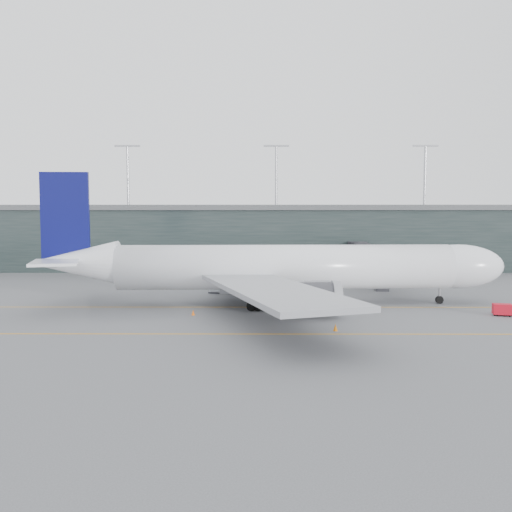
{
  "coord_description": "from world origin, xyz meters",
  "views": [
    {
      "loc": [
        0.64,
        -70.42,
        11.56
      ],
      "look_at": [
        0.41,
        -4.0,
        6.91
      ],
      "focal_mm": 35.0,
      "sensor_mm": 36.0,
      "label": 1
    }
  ],
  "objects": [
    {
      "name": "ground",
      "position": [
        0.0,
        0.0,
        0.0
      ],
      "size": [
        320.0,
        320.0,
        0.0
      ],
      "primitive_type": "plane",
      "color": "#525256",
      "rests_on": "ground"
    },
    {
      "name": "taxiline_a",
      "position": [
        0.0,
        -4.0,
        0.01
      ],
      "size": [
        160.0,
        0.25,
        0.02
      ],
      "primitive_type": "cube",
      "color": "orange",
      "rests_on": "ground"
    },
    {
      "name": "taxiline_b",
      "position": [
        0.0,
        -20.0,
        0.01
      ],
      "size": [
        160.0,
        0.25,
        0.02
      ],
      "primitive_type": "cube",
      "color": "orange",
      "rests_on": "ground"
    },
    {
      "name": "taxiline_lead_main",
      "position": [
        5.0,
        20.0,
        0.01
      ],
      "size": [
        0.25,
        60.0,
        0.02
      ],
      "primitive_type": "cube",
      "color": "orange",
      "rests_on": "ground"
    },
    {
      "name": "terminal",
      "position": [
        -0.0,
        58.0,
        7.62
      ],
      "size": [
        240.0,
        36.0,
        29.0
      ],
      "color": "black",
      "rests_on": "ground"
    },
    {
      "name": "main_aircraft",
      "position": [
        3.92,
        -1.95,
        5.09
      ],
      "size": [
        64.63,
        60.76,
        18.14
      ],
      "rotation": [
        0.0,
        0.0,
        0.04
      ],
      "color": "white",
      "rests_on": "ground"
    },
    {
      "name": "jet_bridge",
      "position": [
        21.67,
        26.26,
        5.29
      ],
      "size": [
        6.32,
        46.41,
        7.06
      ],
      "rotation": [
        0.0,
        0.0,
        -0.06
      ],
      "color": "#2C2B30",
      "rests_on": "ground"
    },
    {
      "name": "gse_cart",
      "position": [
        30.58,
        -9.97,
        0.81
      ],
      "size": [
        2.41,
        1.85,
        1.46
      ],
      "rotation": [
        0.0,
        0.0,
        -0.25
      ],
      "color": "red",
      "rests_on": "ground"
    },
    {
      "name": "uld_a",
      "position": [
        -5.99,
        8.91,
        1.02
      ],
      "size": [
        2.59,
        2.34,
        1.93
      ],
      "rotation": [
        0.0,
        0.0,
        -0.36
      ],
      "color": "#39393E",
      "rests_on": "ground"
    },
    {
      "name": "uld_b",
      "position": [
        -3.85,
        12.34,
        1.0
      ],
      "size": [
        2.47,
        2.18,
        1.91
      ],
      "rotation": [
        0.0,
        0.0,
        0.27
      ],
      "color": "#39393E",
      "rests_on": "ground"
    },
    {
      "name": "uld_c",
      "position": [
        1.14,
        10.0,
        1.09
      ],
      "size": [
        2.71,
        2.41,
        2.07
      ],
      "rotation": [
        0.0,
        0.0,
        0.29
      ],
      "color": "#39393E",
      "rests_on": "ground"
    },
    {
      "name": "cone_wing_stbd",
      "position": [
        8.84,
        -18.51,
        0.38
      ],
      "size": [
        0.47,
        0.47,
        0.75
      ],
      "primitive_type": "cone",
      "color": "#D0680B",
      "rests_on": "ground"
    },
    {
      "name": "cone_wing_port",
      "position": [
        11.04,
        10.18,
        0.4
      ],
      "size": [
        0.5,
        0.5,
        0.8
      ],
      "primitive_type": "cone",
      "color": "orange",
      "rests_on": "ground"
    },
    {
      "name": "cone_tail",
      "position": [
        -7.31,
        -9.79,
        0.34
      ],
      "size": [
        0.43,
        0.43,
        0.68
      ],
      "primitive_type": "cone",
      "color": "orange",
      "rests_on": "ground"
    }
  ]
}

